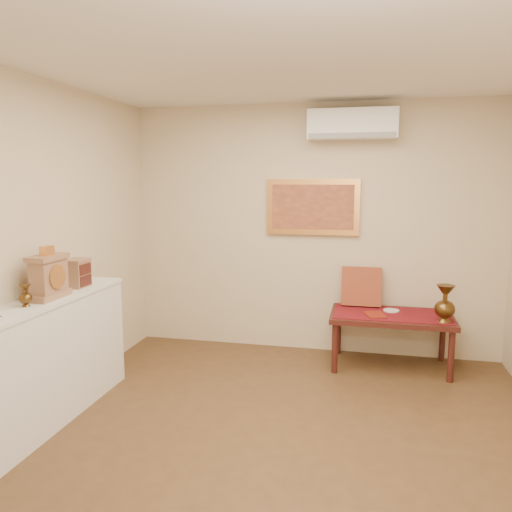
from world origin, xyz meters
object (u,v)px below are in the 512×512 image
(mantel_clock, at_px, (49,276))
(wooden_chest, at_px, (78,273))
(low_table, at_px, (391,320))
(brass_urn_tall, at_px, (445,299))
(display_ledge, at_px, (39,365))

(mantel_clock, height_order, wooden_chest, mantel_clock)
(mantel_clock, relative_size, low_table, 0.34)
(mantel_clock, bearing_deg, wooden_chest, 93.06)
(wooden_chest, height_order, low_table, wooden_chest)
(brass_urn_tall, relative_size, mantel_clock, 1.05)
(wooden_chest, distance_m, low_table, 3.04)
(brass_urn_tall, bearing_deg, low_table, 157.10)
(display_ledge, height_order, low_table, display_ledge)
(mantel_clock, distance_m, wooden_chest, 0.42)
(display_ledge, distance_m, wooden_chest, 0.83)
(display_ledge, xyz_separation_m, wooden_chest, (0.01, 0.56, 0.61))
(display_ledge, xyz_separation_m, low_table, (2.67, 1.88, -0.01))
(display_ledge, bearing_deg, brass_urn_tall, 28.10)
(mantel_clock, bearing_deg, brass_urn_tall, 26.26)
(display_ledge, xyz_separation_m, mantel_clock, (0.03, 0.14, 0.66))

